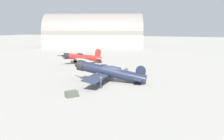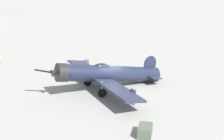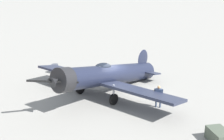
{
  "view_description": "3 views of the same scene",
  "coord_description": "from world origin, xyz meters",
  "views": [
    {
      "loc": [
        -33.07,
        -14.59,
        7.95
      ],
      "look_at": [
        0.0,
        0.0,
        1.8
      ],
      "focal_mm": 39.88,
      "sensor_mm": 36.0,
      "label": 1
    },
    {
      "loc": [
        -26.21,
        9.53,
        10.55
      ],
      "look_at": [
        0.0,
        0.0,
        1.8
      ],
      "focal_mm": 49.85,
      "sensor_mm": 36.0,
      "label": 2
    },
    {
      "loc": [
        -15.2,
        14.38,
        8.06
      ],
      "look_at": [
        0.0,
        0.0,
        1.8
      ],
      "focal_mm": 45.59,
      "sensor_mm": 36.0,
      "label": 3
    }
  ],
  "objects": [
    {
      "name": "airplane_foreground",
      "position": [
        -0.07,
        0.54,
        1.48
      ],
      "size": [
        12.97,
        12.35,
        3.34
      ],
      "rotation": [
        0.0,
        0.0,
        1.7
      ],
      "color": "#1E2338",
      "rests_on": "ground_plane"
    },
    {
      "name": "ground_plane",
      "position": [
        0.0,
        0.0,
        0.0
      ],
      "size": [
        400.0,
        400.0,
        0.0
      ],
      "primitive_type": "plane",
      "color": "gray"
    },
    {
      "name": "ground_crew_mechanic",
      "position": [
        -4.3,
        -0.28,
        0.95
      ],
      "size": [
        0.54,
        0.4,
        1.57
      ],
      "rotation": [
        0.0,
        0.0,
        5.24
      ],
      "color": "#384766",
      "rests_on": "ground_plane"
    },
    {
      "name": "equipment_crate",
      "position": [
        -9.35,
        1.02,
        0.36
      ],
      "size": [
        1.65,
        1.5,
        0.72
      ],
      "rotation": [
        0.0,
        0.0,
        4.15
      ],
      "color": "#4C5647",
      "rests_on": "ground_plane"
    },
    {
      "name": "fuel_drum",
      "position": [
        7.39,
        0.5,
        0.44
      ],
      "size": [
        0.67,
        0.67,
        0.88
      ],
      "color": "#474C56",
      "rests_on": "ground_plane"
    }
  ]
}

